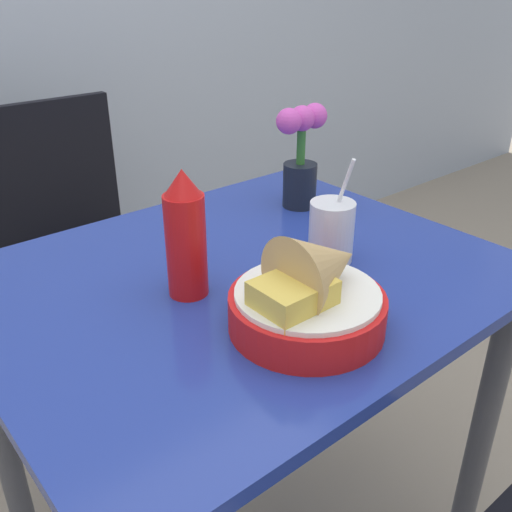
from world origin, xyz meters
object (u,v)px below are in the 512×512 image
at_px(chair_far_window, 70,231).
at_px(food_basket, 312,294).
at_px(flower_vase, 301,155).
at_px(ketchup_bottle, 185,236).
at_px(drink_cup, 331,233).

bearing_deg(chair_far_window, food_basket, -92.19).
xyz_separation_m(food_basket, flower_vase, (0.32, 0.36, 0.06)).
bearing_deg(ketchup_bottle, drink_cup, -13.88).
bearing_deg(ketchup_bottle, food_basket, -67.02).
xyz_separation_m(chair_far_window, drink_cup, (0.14, -0.90, 0.27)).
distance_m(ketchup_bottle, flower_vase, 0.44).
xyz_separation_m(food_basket, ketchup_bottle, (-0.08, 0.20, 0.05)).
distance_m(chair_far_window, food_basket, 1.07).
relative_size(chair_far_window, drink_cup, 4.55).
height_order(chair_far_window, drink_cup, drink_cup).
relative_size(chair_far_window, ketchup_bottle, 4.18).
relative_size(food_basket, flower_vase, 1.04).
bearing_deg(food_basket, drink_cup, 36.29).
bearing_deg(drink_cup, flower_vase, 58.71).
bearing_deg(flower_vase, chair_far_window, 112.57).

